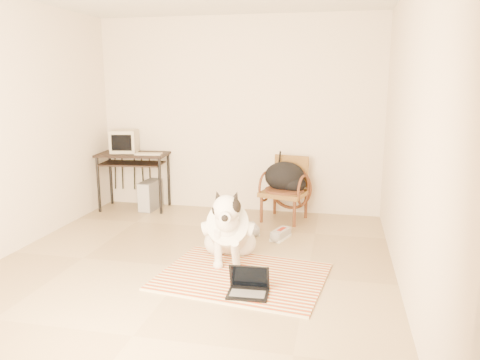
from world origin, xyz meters
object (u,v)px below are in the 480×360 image
(backpack, at_px, (286,178))
(dog, at_px, (229,230))
(laptop, at_px, (248,287))
(crt_monitor, at_px, (124,141))
(pc_tower, at_px, (150,195))
(rattan_chair, at_px, (286,189))
(computer_desk, at_px, (133,161))

(backpack, bearing_deg, dog, -103.48)
(laptop, bearing_deg, crt_monitor, 132.84)
(dog, height_order, backpack, dog)
(crt_monitor, height_order, pc_tower, crt_monitor)
(pc_tower, distance_m, rattan_chair, 1.99)
(pc_tower, xyz_separation_m, backpack, (1.97, -0.07, 0.36))
(laptop, xyz_separation_m, crt_monitor, (-2.31, 2.50, 0.90))
(computer_desk, distance_m, rattan_chair, 2.22)
(laptop, bearing_deg, computer_desk, 131.72)
(backpack, bearing_deg, computer_desk, 178.74)
(pc_tower, bearing_deg, dog, -47.22)
(dog, distance_m, pc_tower, 2.33)
(crt_monitor, bearing_deg, dog, -41.83)
(dog, bearing_deg, computer_desk, 137.05)
(computer_desk, height_order, pc_tower, computer_desk)
(computer_desk, height_order, rattan_chair, rattan_chair)
(dog, distance_m, computer_desk, 2.50)
(crt_monitor, distance_m, rattan_chair, 2.43)
(rattan_chair, bearing_deg, backpack, 87.91)
(crt_monitor, distance_m, pc_tower, 0.86)
(dog, distance_m, backpack, 1.70)
(dog, relative_size, backpack, 2.00)
(computer_desk, xyz_separation_m, pc_tower, (0.23, 0.02, -0.49))
(dog, relative_size, crt_monitor, 2.66)
(dog, height_order, computer_desk, dog)
(computer_desk, bearing_deg, dog, -42.95)
(laptop, xyz_separation_m, rattan_chair, (0.04, 2.36, 0.34))
(laptop, height_order, crt_monitor, crt_monitor)
(laptop, height_order, backpack, backpack)
(dog, bearing_deg, crt_monitor, 138.17)
(crt_monitor, xyz_separation_m, pc_tower, (0.39, -0.05, -0.77))
(pc_tower, bearing_deg, crt_monitor, 172.45)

